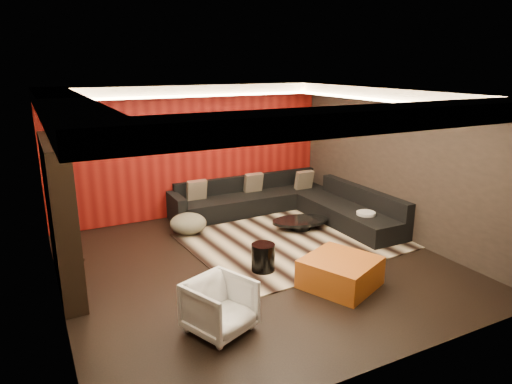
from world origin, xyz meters
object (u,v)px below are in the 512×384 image
orange_ottoman (340,272)px  sectional_sofa (288,205)px  white_side_table (365,223)px  armchair (220,306)px  drum_stool (263,257)px  coffee_table (300,224)px

orange_ottoman → sectional_sofa: size_ratio=0.27×
white_side_table → sectional_sofa: sectional_sofa is taller
armchair → sectional_sofa: (3.03, 3.41, -0.07)m
drum_stool → sectional_sofa: bearing=50.8°
drum_stool → white_side_table: 2.59m
orange_ottoman → armchair: bearing=-172.1°
orange_ottoman → sectional_sofa: (0.98, 3.12, 0.05)m
armchair → white_side_table: bearing=2.6°
armchair → sectional_sofa: sectional_sofa is taller
coffee_table → armchair: 3.83m
armchair → sectional_sofa: size_ratio=0.20×
orange_ottoman → sectional_sofa: bearing=72.6°
coffee_table → orange_ottoman: 2.42m
coffee_table → orange_ottoman: bearing=-108.3°
coffee_table → white_side_table: white_side_table is taller
orange_ottoman → armchair: size_ratio=1.32×
sectional_sofa → coffee_table: bearing=-104.8°
white_side_table → sectional_sofa: (-0.77, 1.62, 0.04)m
orange_ottoman → drum_stool: bearing=129.7°
drum_stool → orange_ottoman: drum_stool is taller
drum_stool → armchair: 1.78m
armchair → sectional_sofa: bearing=25.7°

